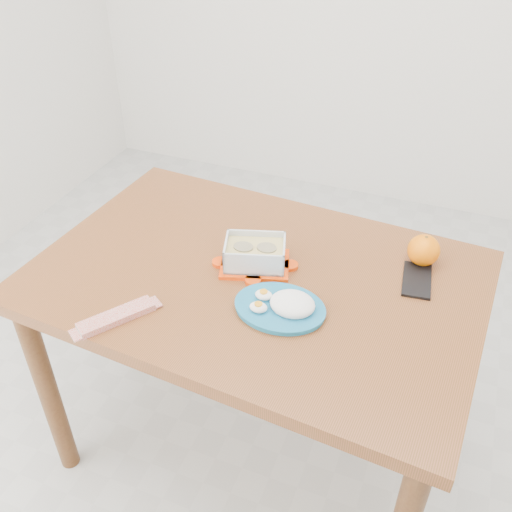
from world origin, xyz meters
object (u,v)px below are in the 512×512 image
(dining_table, at_px, (256,302))
(smartphone, at_px, (417,280))
(food_container, at_px, (255,254))
(rice_plate, at_px, (284,305))
(orange_fruit, at_px, (424,250))

(dining_table, bearing_deg, smartphone, 21.35)
(dining_table, xyz_separation_m, food_container, (-0.02, 0.03, 0.14))
(food_container, height_order, smartphone, food_container)
(food_container, distance_m, rice_plate, 0.20)
(dining_table, bearing_deg, orange_fruit, 31.64)
(food_container, relative_size, smartphone, 1.49)
(food_container, bearing_deg, dining_table, -81.74)
(orange_fruit, height_order, smartphone, orange_fruit)
(smartphone, bearing_deg, orange_fruit, 84.52)
(food_container, bearing_deg, rice_plate, -64.83)
(rice_plate, relative_size, smartphone, 1.56)
(rice_plate, bearing_deg, smartphone, 39.35)
(orange_fruit, bearing_deg, dining_table, -152.44)
(dining_table, distance_m, food_container, 0.14)
(orange_fruit, height_order, rice_plate, orange_fruit)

